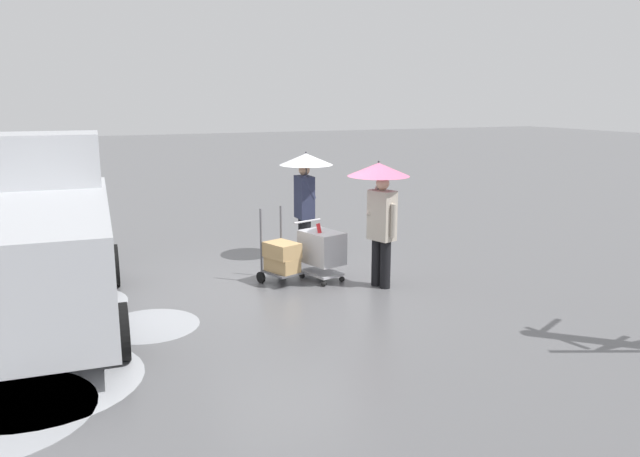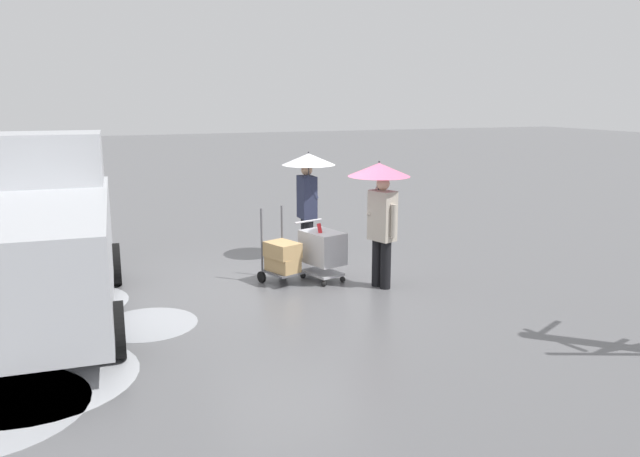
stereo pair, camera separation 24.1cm
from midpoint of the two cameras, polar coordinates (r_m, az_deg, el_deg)
The scene contains 9 objects.
ground_plane at distance 10.74m, azimuth -3.45°, elevation -5.13°, with size 90.00×90.00×0.00m, color #5B5B5E.
slush_patch_near_cluster at distance 7.93m, azimuth -25.30°, elevation -12.70°, with size 2.30×2.30×0.01m, color #ADAFB5.
slush_patch_under_van at distance 9.18m, azimuth -16.25°, elevation -8.62°, with size 1.40×1.40×0.01m, color #999BA0.
slush_patch_far_side at distance 10.46m, azimuth -23.34°, elevation -6.58°, with size 1.94×1.94×0.01m, color #ADAFB5.
cargo_van_parked_right at distance 9.67m, azimuth -25.36°, elevation -1.00°, with size 2.41×5.44×2.60m.
shopping_cart_vendor at distance 10.77m, azimuth -0.47°, elevation -1.91°, with size 0.75×0.94×1.04m.
hand_dolly_boxes at distance 10.61m, azimuth -4.23°, elevation -2.72°, with size 0.71×0.83×1.32m.
pedestrian_pink_side at distance 12.03m, azimuth -1.94°, elevation 4.49°, with size 1.04×1.04×2.15m.
pedestrian_black_side at distance 10.28m, azimuth 4.91°, elevation 3.15°, with size 1.04×1.04×2.15m.
Camera 1 is at (3.51, 9.63, 3.17)m, focal length 34.53 mm.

